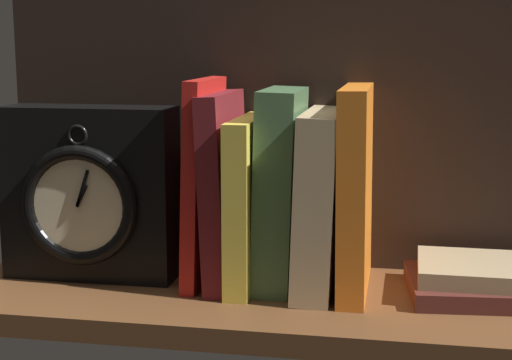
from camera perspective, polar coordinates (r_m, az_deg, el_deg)
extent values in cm
cube|color=brown|center=(88.53, 1.44, -8.91)|extent=(71.69, 24.97, 2.50)
cube|color=black|center=(95.94, 2.63, 4.32)|extent=(71.69, 1.20, 35.84)
cube|color=red|center=(89.81, -3.84, -0.09)|extent=(2.45, 13.53, 23.49)
cube|color=maroon|center=(89.39, -2.36, -0.63)|extent=(3.33, 14.70, 21.96)
cube|color=gold|center=(89.06, -0.54, -1.56)|extent=(2.80, 15.90, 19.15)
cube|color=#476B44|center=(88.11, 1.85, -0.63)|extent=(4.75, 12.56, 22.46)
cube|color=tan|center=(87.79, 4.73, -1.50)|extent=(4.79, 16.67, 20.08)
cube|color=orange|center=(87.22, 7.28, -0.69)|extent=(3.23, 16.72, 22.78)
cube|color=black|center=(93.49, -11.98, -0.90)|extent=(20.20, 6.28, 20.20)
torus|color=black|center=(90.47, -12.82, -1.84)|extent=(13.91, 1.71, 13.91)
cylinder|color=beige|center=(90.47, -12.82, -1.84)|extent=(11.23, 0.60, 11.23)
cube|color=black|center=(89.54, -12.62, -1.15)|extent=(1.48, 0.30, 2.60)
cube|color=black|center=(89.34, -12.58, -0.62)|extent=(1.71, 0.30, 4.25)
torus|color=black|center=(89.56, -12.91, 3.20)|extent=(2.44, 0.44, 2.44)
cube|color=#471E19|center=(90.19, 16.62, -7.50)|extent=(18.34, 14.82, 1.94)
cube|color=#9E8966|center=(89.52, 16.38, -6.35)|extent=(14.53, 11.71, 1.85)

